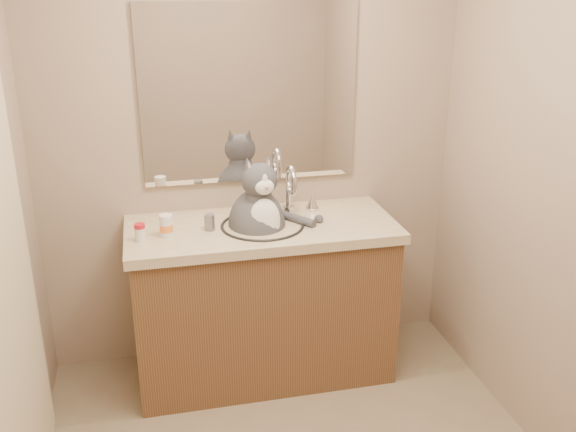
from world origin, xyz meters
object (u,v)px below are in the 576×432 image
object	(u,v)px
cat	(258,221)
pill_bottle_orange	(166,226)
grey_canister	(210,222)
pill_bottle_redcap	(140,233)

from	to	relation	value
cat	pill_bottle_orange	size ratio (longest dim) A/B	5.30
pill_bottle_orange	grey_canister	distance (m)	0.21
pill_bottle_orange	pill_bottle_redcap	bearing A→B (deg)	-163.95
pill_bottle_redcap	grey_canister	bearing A→B (deg)	11.65
cat	pill_bottle_redcap	world-z (taller)	cat
cat	pill_bottle_orange	bearing A→B (deg)	174.92
pill_bottle_redcap	grey_canister	distance (m)	0.34
pill_bottle_redcap	pill_bottle_orange	bearing A→B (deg)	16.05
grey_canister	pill_bottle_redcap	bearing A→B (deg)	-168.35
pill_bottle_redcap	cat	bearing A→B (deg)	7.82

